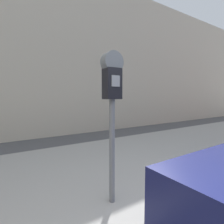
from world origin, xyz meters
The scene contains 3 objects.
sidewalk centered at (0.00, 2.20, 0.05)m, with size 24.00×2.80×0.11m.
building_facade centered at (0.00, 5.22, 2.48)m, with size 24.00×0.30×4.97m.
parking_meter centered at (-0.15, 1.28, 1.21)m, with size 0.21×0.13×1.52m.
Camera 1 is at (-1.07, -0.17, 1.19)m, focal length 28.00 mm.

